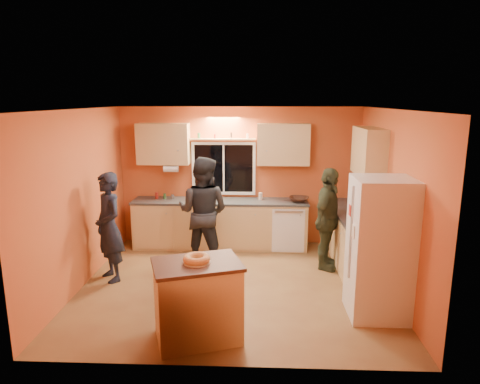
{
  "coord_description": "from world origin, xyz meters",
  "views": [
    {
      "loc": [
        0.35,
        -5.97,
        2.75
      ],
      "look_at": [
        0.08,
        0.4,
        1.35
      ],
      "focal_mm": 32.0,
      "sensor_mm": 36.0,
      "label": 1
    }
  ],
  "objects_px": {
    "island": "(198,301)",
    "person_center": "(203,212)",
    "person_left": "(109,227)",
    "refrigerator": "(380,248)",
    "person_right": "(328,219)"
  },
  "relations": [
    {
      "from": "person_right",
      "to": "person_left",
      "type": "bearing_deg",
      "value": 125.26
    },
    {
      "from": "refrigerator",
      "to": "person_center",
      "type": "bearing_deg",
      "value": 146.55
    },
    {
      "from": "person_left",
      "to": "island",
      "type": "bearing_deg",
      "value": 4.0
    },
    {
      "from": "refrigerator",
      "to": "island",
      "type": "height_order",
      "value": "refrigerator"
    },
    {
      "from": "refrigerator",
      "to": "island",
      "type": "bearing_deg",
      "value": -163.02
    },
    {
      "from": "refrigerator",
      "to": "person_right",
      "type": "xyz_separation_m",
      "value": [
        -0.41,
        1.54,
        -0.06
      ]
    },
    {
      "from": "refrigerator",
      "to": "person_right",
      "type": "height_order",
      "value": "refrigerator"
    },
    {
      "from": "person_center",
      "to": "person_right",
      "type": "bearing_deg",
      "value": -167.01
    },
    {
      "from": "island",
      "to": "person_left",
      "type": "distance_m",
      "value": 2.28
    },
    {
      "from": "island",
      "to": "person_center",
      "type": "height_order",
      "value": "person_center"
    },
    {
      "from": "person_left",
      "to": "person_right",
      "type": "relative_size",
      "value": 1.0
    },
    {
      "from": "island",
      "to": "person_center",
      "type": "xyz_separation_m",
      "value": [
        -0.22,
        2.29,
        0.44
      ]
    },
    {
      "from": "island",
      "to": "person_right",
      "type": "distance_m",
      "value": 2.88
    },
    {
      "from": "island",
      "to": "person_right",
      "type": "relative_size",
      "value": 0.68
    },
    {
      "from": "person_center",
      "to": "person_right",
      "type": "relative_size",
      "value": 1.09
    }
  ]
}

